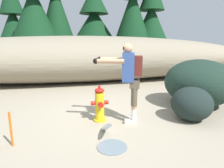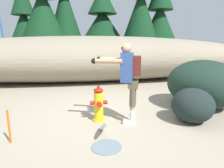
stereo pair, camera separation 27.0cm
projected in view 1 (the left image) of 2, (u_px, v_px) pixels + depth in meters
name	position (u px, v px, depth m)	size (l,w,h in m)	color
ground_plane	(110.00, 117.00, 4.56)	(56.00, 56.00, 0.04)	gray
dirt_embankment	(87.00, 59.00, 8.51)	(16.77, 3.20, 1.97)	gray
fire_hydrant	(100.00, 105.00, 4.23)	(0.38, 0.33, 0.79)	gold
hydrant_water_jet	(107.00, 131.00, 3.57)	(0.51, 1.28, 0.65)	silver
utility_worker	(129.00, 74.00, 4.02)	(1.04, 0.70, 1.68)	beige
boulder_large	(199.00, 83.00, 5.24)	(1.83, 1.74, 1.26)	#192C24
boulder_mid	(192.00, 104.00, 4.29)	(0.90, 0.89, 0.75)	black
pine_tree_far_left	(13.00, 21.00, 12.71)	(2.37, 2.37, 5.74)	#47331E
pine_tree_left	(33.00, 5.00, 9.77)	(2.53, 2.53, 6.33)	#47331E
pine_tree_center	(56.00, 2.00, 10.63)	(2.01, 2.01, 7.00)	#47331E
pine_tree_right	(94.00, 19.00, 12.53)	(2.88, 2.88, 5.26)	#47331E
pine_tree_far_right	(133.00, 6.00, 11.21)	(2.30, 2.30, 6.89)	#47331E
pine_tree_ridge_end	(151.00, 17.00, 11.83)	(2.37, 2.37, 5.70)	#47331E
survey_stake	(11.00, 129.00, 3.19)	(0.04, 0.04, 0.60)	#E55914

